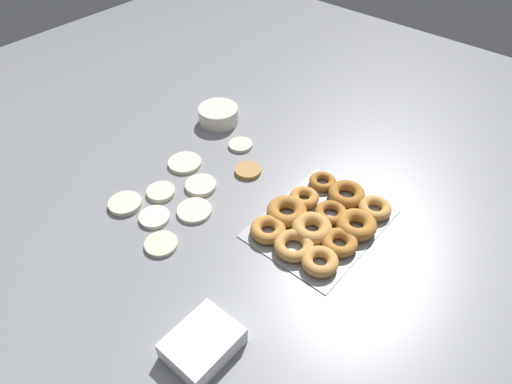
# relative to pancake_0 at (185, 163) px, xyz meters

# --- Properties ---
(ground_plane) EXTENTS (3.00, 3.00, 0.00)m
(ground_plane) POSITION_rel_pancake_0_xyz_m (-0.03, -0.22, -0.01)
(ground_plane) COLOR gray
(pancake_0) EXTENTS (0.11, 0.11, 0.01)m
(pancake_0) POSITION_rel_pancake_0_xyz_m (0.00, 0.00, 0.00)
(pancake_0) COLOR beige
(pancake_0) RESTS_ON ground_plane
(pancake_1) EXTENTS (0.09, 0.09, 0.01)m
(pancake_1) POSITION_rel_pancake_0_xyz_m (-0.28, -0.21, -0.00)
(pancake_1) COLOR beige
(pancake_1) RESTS_ON ground_plane
(pancake_2) EXTENTS (0.10, 0.10, 0.01)m
(pancake_2) POSITION_rel_pancake_0_xyz_m (-0.13, -0.18, -0.00)
(pancake_2) COLOR beige
(pancake_2) RESTS_ON ground_plane
(pancake_3) EXTENTS (0.08, 0.08, 0.01)m
(pancake_3) POSITION_rel_pancake_0_xyz_m (0.11, -0.18, 0.00)
(pancake_3) COLOR #B27F42
(pancake_3) RESTS_ON ground_plane
(pancake_4) EXTENTS (0.09, 0.09, 0.01)m
(pancake_4) POSITION_rel_pancake_0_xyz_m (-0.14, -0.05, 0.00)
(pancake_4) COLOR beige
(pancake_4) RESTS_ON ground_plane
(pancake_5) EXTENTS (0.10, 0.10, 0.02)m
(pancake_5) POSITION_rel_pancake_0_xyz_m (-0.25, -0.01, 0.00)
(pancake_5) COLOR beige
(pancake_5) RESTS_ON ground_plane
(pancake_6) EXTENTS (0.08, 0.08, 0.01)m
(pancake_6) POSITION_rel_pancake_0_xyz_m (0.19, -0.07, -0.00)
(pancake_6) COLOR beige
(pancake_6) RESTS_ON ground_plane
(pancake_7) EXTENTS (0.09, 0.09, 0.01)m
(pancake_7) POSITION_rel_pancake_0_xyz_m (-0.22, -0.11, -0.00)
(pancake_7) COLOR silver
(pancake_7) RESTS_ON ground_plane
(pancake_8) EXTENTS (0.10, 0.10, 0.01)m
(pancake_8) POSITION_rel_pancake_0_xyz_m (-0.04, -0.12, 0.00)
(pancake_8) COLOR beige
(pancake_8) RESTS_ON ground_plane
(donut_tray) EXTENTS (0.38, 0.30, 0.04)m
(donut_tray) POSITION_rel_pancake_0_xyz_m (0.06, -0.49, 0.01)
(donut_tray) COLOR #93969B
(donut_tray) RESTS_ON ground_plane
(batter_bowl) EXTENTS (0.14, 0.14, 0.06)m
(batter_bowl) POSITION_rel_pancake_0_xyz_m (0.25, 0.09, 0.02)
(batter_bowl) COLOR silver
(batter_bowl) RESTS_ON ground_plane
(container_stack) EXTENTS (0.16, 0.12, 0.05)m
(container_stack) POSITION_rel_pancake_0_xyz_m (-0.42, -0.51, 0.02)
(container_stack) COLOR white
(container_stack) RESTS_ON ground_plane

